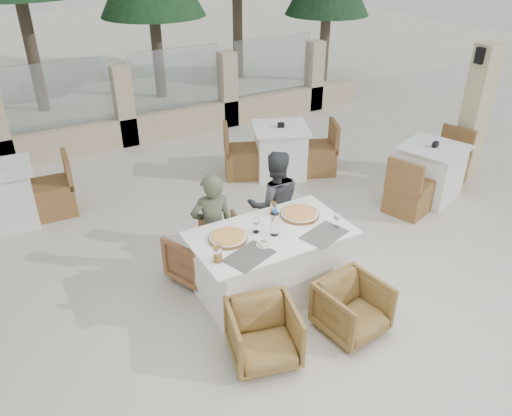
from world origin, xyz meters
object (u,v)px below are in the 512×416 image
olive_dish (264,243)px  beer_glass_left (217,254)px  wine_glass_corner (337,219)px  armchair_far_left (203,255)px  armchair_near_right (352,308)px  armchair_far_right (261,235)px  water_bottle (275,222)px  diner_left (212,228)px  bg_table_a (3,196)px  diner_right (274,204)px  pizza_left (228,237)px  beer_glass_right (273,208)px  bg_table_b (280,151)px  pizza_right (300,213)px  wine_glass_centre (256,224)px  dining_table (270,264)px  bg_table_c (430,172)px  armchair_near_left (263,334)px

olive_dish → beer_glass_left: bearing=-177.4°
wine_glass_corner → olive_dish: size_ratio=1.67×
armchair_far_left → armchair_near_right: 1.71m
wine_glass_corner → armchair_far_right: (-0.34, 0.91, -0.59)m
water_bottle → diner_left: diner_left is taller
armchair_far_right → bg_table_a: (-2.52, 2.28, 0.11)m
armchair_near_right → diner_right: diner_right is taller
olive_dish → pizza_left: bearing=135.3°
beer_glass_right → diner_left: 0.68m
pizza_left → beer_glass_right: size_ratio=2.76×
armchair_far_right → armchair_near_right: (0.12, -1.52, -0.00)m
beer_glass_right → armchair_far_right: (0.07, 0.37, -0.57)m
beer_glass_right → pizza_left: bearing=-162.3°
armchair_far_right → bg_table_b: size_ratio=0.36×
beer_glass_right → bg_table_b: 2.63m
wine_glass_corner → beer_glass_left: size_ratio=1.17×
pizza_right → armchair_far_left: size_ratio=0.64×
wine_glass_centre → armchair_far_left: wine_glass_centre is taller
water_bottle → bg_table_a: size_ratio=0.17×
dining_table → bg_table_c: size_ratio=0.98×
bg_table_a → diner_left: bearing=-47.8°
pizza_left → diner_right: 1.04m
diner_left → bg_table_c: 3.48m
dining_table → armchair_near_left: dining_table is taller
wine_glass_centre → wine_glass_corner: same height
beer_glass_right → bg_table_c: bearing=9.2°
beer_glass_right → armchair_far_right: beer_glass_right is taller
bg_table_a → bg_table_b: bearing=-3.1°
pizza_right → wine_glass_corner: wine_glass_corner is taller
armchair_far_right → diner_left: size_ratio=0.47×
armchair_near_left → bg_table_c: (3.61, 1.51, 0.11)m
dining_table → armchair_far_left: bearing=129.0°
bg_table_b → armchair_far_left: bearing=-116.0°
pizza_left → bg_table_c: bearing=10.8°
armchair_far_left → armchair_far_right: size_ratio=1.08×
diner_left → olive_dish: bearing=116.1°
armchair_far_left → armchair_near_left: bearing=65.7°
diner_left → bg_table_c: diner_left is taller
pizza_right → bg_table_b: pizza_right is taller
pizza_left → diner_left: size_ratio=0.30×
water_bottle → wine_glass_centre: bearing=137.2°
pizza_left → wine_glass_corner: size_ratio=2.08×
bg_table_a → water_bottle: bearing=-49.0°
pizza_left → armchair_near_left: size_ratio=0.63×
water_bottle → bg_table_c: 3.23m
beer_glass_right → armchair_near_left: 1.38m
water_bottle → armchair_near_right: 1.10m
dining_table → water_bottle: 0.53m
bg_table_a → armchair_near_right: bearing=-51.1°
wine_glass_centre → diner_left: size_ratio=0.15×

